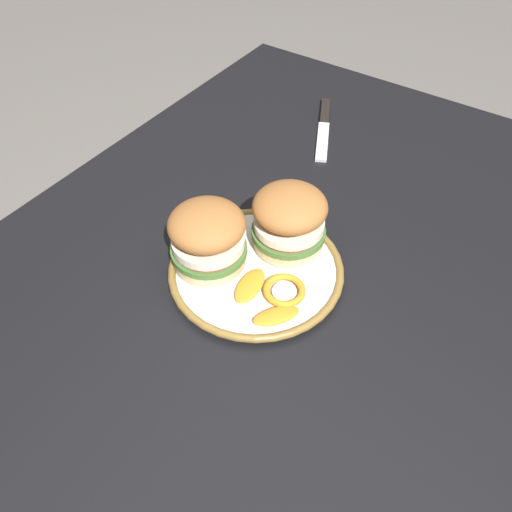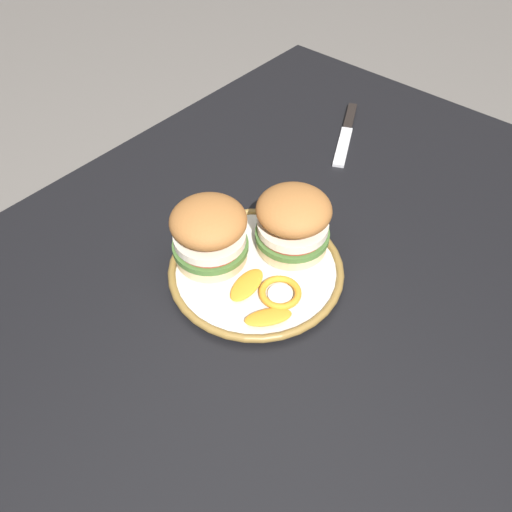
{
  "view_description": "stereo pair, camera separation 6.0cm",
  "coord_description": "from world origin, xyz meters",
  "px_view_note": "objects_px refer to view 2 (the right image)",
  "views": [
    {
      "loc": [
        0.45,
        0.26,
        1.35
      ],
      "look_at": [
        0.01,
        -0.04,
        0.78
      ],
      "focal_mm": 36.42,
      "sensor_mm": 36.0,
      "label": 1
    },
    {
      "loc": [
        0.41,
        0.31,
        1.35
      ],
      "look_at": [
        0.01,
        -0.04,
        0.78
      ],
      "focal_mm": 36.42,
      "sensor_mm": 36.0,
      "label": 2
    }
  ],
  "objects_px": {
    "dining_table": "(279,318)",
    "table_knife": "(347,130)",
    "sandwich_half_right": "(293,221)",
    "sandwich_half_left": "(209,232)",
    "dinner_plate": "(256,270)"
  },
  "relations": [
    {
      "from": "dining_table",
      "to": "table_knife",
      "type": "distance_m",
      "value": 0.44
    },
    {
      "from": "sandwich_half_right",
      "to": "dining_table",
      "type": "bearing_deg",
      "value": 23.76
    },
    {
      "from": "sandwich_half_right",
      "to": "table_knife",
      "type": "distance_m",
      "value": 0.37
    },
    {
      "from": "sandwich_half_left",
      "to": "sandwich_half_right",
      "type": "relative_size",
      "value": 1.0
    },
    {
      "from": "dinner_plate",
      "to": "sandwich_half_right",
      "type": "xyz_separation_m",
      "value": [
        -0.07,
        0.01,
        0.06
      ]
    },
    {
      "from": "dining_table",
      "to": "sandwich_half_right",
      "type": "relative_size",
      "value": 8.1
    },
    {
      "from": "sandwich_half_right",
      "to": "table_knife",
      "type": "relative_size",
      "value": 0.78
    },
    {
      "from": "sandwich_half_right",
      "to": "table_knife",
      "type": "xyz_separation_m",
      "value": [
        -0.35,
        -0.13,
        -0.07
      ]
    },
    {
      "from": "dining_table",
      "to": "sandwich_half_left",
      "type": "height_order",
      "value": "sandwich_half_left"
    },
    {
      "from": "table_knife",
      "to": "sandwich_half_right",
      "type": "bearing_deg",
      "value": 19.85
    },
    {
      "from": "dining_table",
      "to": "sandwich_half_right",
      "type": "bearing_deg",
      "value": -156.24
    },
    {
      "from": "dinner_plate",
      "to": "sandwich_half_left",
      "type": "relative_size",
      "value": 1.68
    },
    {
      "from": "table_knife",
      "to": "sandwich_half_left",
      "type": "bearing_deg",
      "value": 5.88
    },
    {
      "from": "dinner_plate",
      "to": "sandwich_half_left",
      "type": "distance_m",
      "value": 0.09
    },
    {
      "from": "dinner_plate",
      "to": "table_knife",
      "type": "distance_m",
      "value": 0.43
    }
  ]
}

